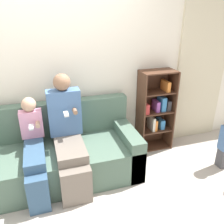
{
  "coord_description": "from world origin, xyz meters",
  "views": [
    {
      "loc": [
        -0.14,
        -2.04,
        2.0
      ],
      "look_at": [
        0.68,
        0.58,
        0.78
      ],
      "focal_mm": 38.0,
      "sensor_mm": 36.0,
      "label": 1
    }
  ],
  "objects_px": {
    "bookshelf": "(155,110)",
    "child_seated": "(34,150)",
    "couch": "(57,156)",
    "adult_seated": "(68,132)"
  },
  "relations": [
    {
      "from": "bookshelf",
      "to": "child_seated",
      "type": "bearing_deg",
      "value": -165.36
    },
    {
      "from": "couch",
      "to": "child_seated",
      "type": "bearing_deg",
      "value": -147.82
    },
    {
      "from": "child_seated",
      "to": "bookshelf",
      "type": "distance_m",
      "value": 1.79
    },
    {
      "from": "adult_seated",
      "to": "bookshelf",
      "type": "xyz_separation_m",
      "value": [
        1.33,
        0.39,
        -0.05
      ]
    },
    {
      "from": "adult_seated",
      "to": "child_seated",
      "type": "xyz_separation_m",
      "value": [
        -0.4,
        -0.07,
        -0.13
      ]
    },
    {
      "from": "child_seated",
      "to": "bookshelf",
      "type": "height_order",
      "value": "bookshelf"
    },
    {
      "from": "couch",
      "to": "adult_seated",
      "type": "xyz_separation_m",
      "value": [
        0.16,
        -0.09,
        0.37
      ]
    },
    {
      "from": "couch",
      "to": "adult_seated",
      "type": "height_order",
      "value": "adult_seated"
    },
    {
      "from": "adult_seated",
      "to": "child_seated",
      "type": "distance_m",
      "value": 0.43
    },
    {
      "from": "child_seated",
      "to": "couch",
      "type": "bearing_deg",
      "value": 32.18
    }
  ]
}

